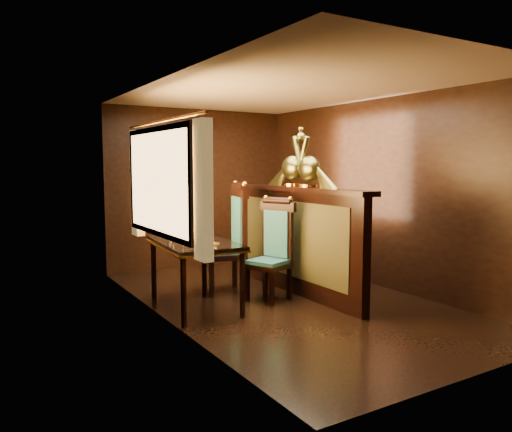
# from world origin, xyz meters

# --- Properties ---
(ground) EXTENTS (5.00, 5.00, 0.00)m
(ground) POSITION_xyz_m (0.00, 0.00, 0.00)
(ground) COLOR black
(ground) RESTS_ON ground
(room_shell) EXTENTS (3.04, 5.04, 2.52)m
(room_shell) POSITION_xyz_m (-0.09, 0.02, 1.58)
(room_shell) COLOR black
(room_shell) RESTS_ON ground
(partition) EXTENTS (0.26, 2.70, 1.36)m
(partition) POSITION_xyz_m (0.32, 0.30, 0.71)
(partition) COLOR black
(partition) RESTS_ON ground
(dining_table) EXTENTS (0.90, 1.37, 0.97)m
(dining_table) POSITION_xyz_m (-1.05, 0.33, 0.70)
(dining_table) COLOR black
(dining_table) RESTS_ON ground
(chair_left) EXTENTS (0.59, 0.60, 1.25)m
(chair_left) POSITION_xyz_m (-0.05, 0.21, 0.65)
(chair_left) COLOR black
(chair_left) RESTS_ON ground
(chair_right) EXTENTS (0.61, 0.63, 1.43)m
(chair_right) POSITION_xyz_m (-0.32, 0.76, 0.74)
(chair_right) COLOR black
(chair_right) RESTS_ON ground
(peacock_left) EXTENTS (0.23, 0.60, 0.72)m
(peacock_left) POSITION_xyz_m (0.33, 0.02, 1.72)
(peacock_left) COLOR #18482C
(peacock_left) RESTS_ON partition
(peacock_right) EXTENTS (0.23, 0.61, 0.73)m
(peacock_right) POSITION_xyz_m (0.33, 0.38, 1.72)
(peacock_right) COLOR #18482C
(peacock_right) RESTS_ON partition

